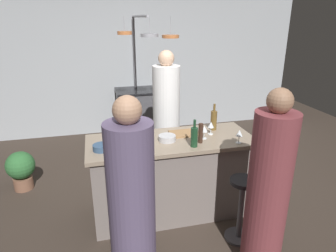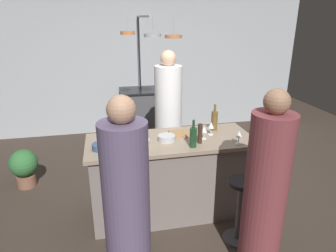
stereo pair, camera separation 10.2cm
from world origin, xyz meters
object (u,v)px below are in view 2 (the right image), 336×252
wine_bottle_amber (214,120)px  guest_left (127,210)px  wine_bottle_green (193,137)px  guest_right (265,194)px  wine_bottle_white (127,133)px  bar_stool_left (127,223)px  wine_glass_by_chef (211,126)px  chef (168,119)px  mixing_bowl_steel (167,138)px  stove_range (143,113)px  pepper_mill (200,134)px  wine_glass_near_left_guest (204,130)px  cutting_board (184,133)px  mixing_bowl_ceramic (141,143)px  potted_plant (24,166)px  wine_glass_near_right_guest (239,135)px  bar_stool_right (239,208)px  mixing_bowl_blue (100,147)px

wine_bottle_amber → guest_left: bearing=-134.0°
wine_bottle_green → wine_bottle_amber: size_ratio=0.92×
guest_right → wine_bottle_white: size_ratio=5.11×
bar_stool_left → wine_glass_by_chef: bearing=33.3°
chef → mixing_bowl_steel: size_ratio=9.47×
stove_range → wine_glass_by_chef: bearing=-79.1°
stove_range → bar_stool_left: stove_range is taller
wine_bottle_green → wine_bottle_amber: bearing=47.5°
guest_right → wine_bottle_amber: (-0.03, 1.16, 0.25)m
pepper_mill → mixing_bowl_steel: (-0.33, 0.13, -0.07)m
guest_left → wine_glass_near_left_guest: 1.31m
cutting_board → mixing_bowl_steel: bearing=-148.6°
cutting_board → stove_range: bearing=94.4°
wine_bottle_amber → mixing_bowl_ceramic: size_ratio=1.76×
pepper_mill → wine_glass_by_chef: size_ratio=1.44×
wine_glass_by_chef → stove_range: bearing=100.9°
guest_right → potted_plant: (-2.35, 1.92, -0.47)m
wine_glass_near_right_guest → mixing_bowl_steel: size_ratio=0.79×
wine_bottle_white → mixing_bowl_ceramic: wine_bottle_white is taller
stove_range → wine_glass_near_right_guest: bearing=-76.4°
bar_stool_right → wine_glass_near_left_guest: 0.86m
chef → mixing_bowl_ceramic: chef is taller
wine_bottle_green → wine_glass_near_left_guest: (0.17, 0.17, -0.00)m
wine_bottle_amber → wine_glass_near_left_guest: 0.31m
pepper_mill → wine_glass_by_chef: 0.28m
mixing_bowl_blue → chef: bearing=48.6°
guest_right → wine_bottle_amber: guest_right is taller
guest_left → cutting_board: (0.74, 1.09, 0.14)m
wine_glass_near_left_guest → bar_stool_right: bearing=-69.8°
cutting_board → potted_plant: bearing=157.4°
pepper_mill → chef: bearing=95.4°
stove_range → mixing_bowl_blue: 2.70m
wine_glass_near_right_guest → bar_stool_right: bearing=-106.2°
chef → cutting_board: (0.01, -0.81, 0.10)m
cutting_board → mixing_bowl_ceramic: size_ratio=1.82×
bar_stool_left → wine_bottle_amber: (1.09, 0.79, 0.64)m
pepper_mill → wine_bottle_green: (-0.10, -0.08, 0.00)m
mixing_bowl_ceramic → wine_bottle_white: bearing=155.0°
bar_stool_left → wine_bottle_green: size_ratio=2.38×
guest_left → stove_range: bearing=80.8°
wine_bottle_amber → mixing_bowl_blue: (-1.29, -0.27, -0.09)m
chef → pepper_mill: 1.11m
wine_bottle_green → stove_range: bearing=93.7°
wine_bottle_amber → wine_glass_near_left_guest: (-0.20, -0.24, -0.01)m
guest_right → mixing_bowl_steel: 1.16m
pepper_mill → stove_range: bearing=96.0°
guest_left → wine_bottle_green: 1.07m
wine_bottle_amber → mixing_bowl_ceramic: (-0.88, -0.26, -0.09)m
wine_bottle_amber → wine_glass_near_right_guest: bearing=-76.4°
bar_stool_right → wine_bottle_green: size_ratio=2.38×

